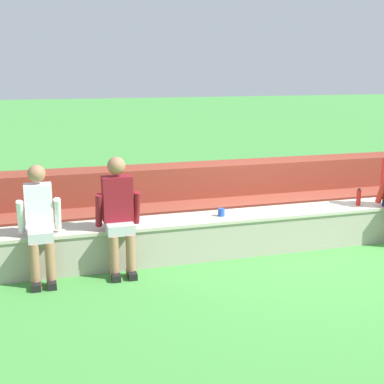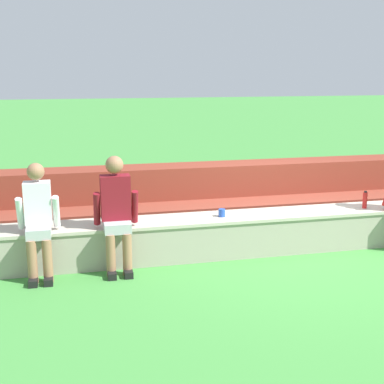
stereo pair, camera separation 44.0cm
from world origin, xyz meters
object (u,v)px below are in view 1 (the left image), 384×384
(person_left_of_center, at_px, (119,212))
(water_bottle_mid_right, at_px, (359,197))
(person_far_left, at_px, (40,221))
(plastic_cup_right_end, at_px, (221,212))

(person_left_of_center, xyz_separation_m, water_bottle_mid_right, (3.42, 0.22, -0.12))
(person_far_left, bearing_deg, person_left_of_center, -0.31)
(water_bottle_mid_right, bearing_deg, person_left_of_center, -176.28)
(person_left_of_center, xyz_separation_m, plastic_cup_right_end, (1.38, 0.26, -0.18))
(water_bottle_mid_right, distance_m, plastic_cup_right_end, 2.04)
(water_bottle_mid_right, xyz_separation_m, plastic_cup_right_end, (-2.04, 0.04, -0.07))
(person_far_left, height_order, plastic_cup_right_end, person_far_left)
(person_left_of_center, relative_size, water_bottle_mid_right, 5.72)
(person_far_left, height_order, water_bottle_mid_right, person_far_left)
(person_far_left, xyz_separation_m, plastic_cup_right_end, (2.28, 0.25, -0.14))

